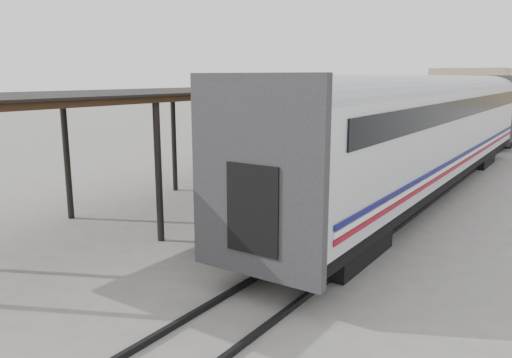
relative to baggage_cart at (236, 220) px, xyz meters
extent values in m
plane|color=slate|center=(-0.50, 0.90, -0.65)|extent=(160.00, 160.00, 0.00)
cube|color=silver|center=(2.70, 8.90, 1.95)|extent=(3.00, 24.00, 2.90)
cube|color=#28282B|center=(2.70, -3.00, 1.95)|extent=(3.04, 0.22, 3.50)
cube|color=black|center=(1.18, 8.90, 2.85)|extent=(0.04, 22.08, 0.65)
cube|color=black|center=(2.70, 8.90, 0.25)|extent=(2.55, 23.04, 0.50)
cube|color=#28282B|center=(2.70, 23.00, 1.95)|extent=(3.04, 0.22, 3.50)
cube|color=black|center=(1.18, 34.90, 2.85)|extent=(0.04, 22.08, 0.65)
cube|color=black|center=(1.45, 0.40, 1.50)|extent=(0.50, 1.70, 2.00)
imported|color=white|center=(1.45, 0.40, 1.36)|extent=(0.72, 0.89, 1.72)
cube|color=#A27146|center=(1.05, 0.25, 0.75)|extent=(0.57, 0.25, 0.42)
cube|color=#422B19|center=(-3.90, 24.90, 3.35)|extent=(4.60, 64.00, 0.18)
cube|color=black|center=(-3.90, 24.90, 3.47)|extent=(4.90, 64.30, 0.06)
cylinder|color=black|center=(-5.95, 24.90, 1.35)|extent=(0.20, 0.20, 4.00)
cylinder|color=black|center=(-5.95, 55.90, 1.35)|extent=(0.20, 0.20, 4.00)
cylinder|color=black|center=(-1.85, 24.90, 1.35)|extent=(0.20, 0.20, 4.00)
cylinder|color=black|center=(-1.85, 55.90, 1.35)|extent=(0.20, 0.20, 4.00)
cube|color=black|center=(1.98, 34.90, -0.59)|extent=(0.10, 150.00, 0.12)
cube|color=tan|center=(-10.50, 82.90, 2.35)|extent=(12.00, 8.00, 6.00)
cube|color=brown|center=(0.00, 0.00, 0.15)|extent=(1.79, 2.63, 0.12)
cube|color=black|center=(0.00, 0.00, -0.20)|extent=(1.67, 2.51, 0.06)
cylinder|color=black|center=(-0.26, -1.04, -0.45)|extent=(0.17, 0.41, 0.40)
cylinder|color=black|center=(0.71, -0.80, -0.45)|extent=(0.17, 0.41, 0.40)
cylinder|color=black|center=(-0.71, 0.80, -0.45)|extent=(0.17, 0.41, 0.40)
cylinder|color=black|center=(0.26, 1.04, -0.45)|extent=(0.17, 0.41, 0.40)
cube|color=#333335|center=(-0.39, 0.46, 0.32)|extent=(0.73, 0.56, 0.23)
cube|color=#A27146|center=(0.08, 0.72, 0.30)|extent=(0.54, 0.42, 0.18)
cube|color=black|center=(-0.28, -0.06, 0.33)|extent=(0.67, 0.54, 0.24)
cube|color=brown|center=(0.25, 0.21, 0.30)|extent=(0.51, 0.40, 0.17)
cube|color=#46351C|center=(-0.30, 0.46, 0.53)|extent=(0.59, 0.46, 0.20)
cube|color=#A27146|center=(-0.25, -0.01, 0.56)|extent=(0.67, 0.59, 0.22)
cube|color=#333335|center=(-0.32, 0.41, 0.72)|extent=(0.61, 0.54, 0.18)
cube|color=maroon|center=(-1.78, 19.99, -0.06)|extent=(1.54, 1.86, 0.96)
cube|color=maroon|center=(-1.60, 20.37, 0.58)|extent=(1.09, 0.96, 0.37)
cylinder|color=black|center=(-2.41, 19.63, -0.46)|extent=(0.28, 0.40, 0.38)
cylinder|color=black|center=(-1.63, 19.27, -0.46)|extent=(0.28, 0.40, 0.38)
cylinder|color=black|center=(-1.92, 20.70, -0.46)|extent=(0.28, 0.40, 0.38)
cylinder|color=black|center=(-1.15, 20.34, -0.46)|extent=(0.28, 0.40, 0.38)
imported|color=navy|center=(0.25, -0.65, 1.11)|extent=(0.44, 0.67, 1.81)
imported|color=black|center=(-2.25, 15.74, 0.33)|extent=(1.22, 0.69, 1.97)
camera|label=1|loc=(8.01, -10.86, 3.95)|focal=35.00mm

